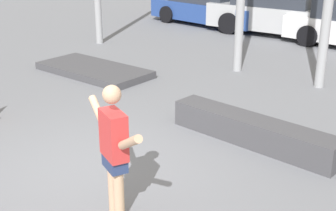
{
  "coord_description": "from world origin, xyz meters",
  "views": [
    {
      "loc": [
        4.49,
        -3.86,
        3.14
      ],
      "look_at": [
        0.42,
        1.22,
        0.72
      ],
      "focal_mm": 50.0,
      "sensor_mm": 36.0,
      "label": 1
    }
  ],
  "objects_px": {
    "skateboarder": "(114,146)",
    "parked_car_silver": "(280,13)",
    "grind_box": "(253,131)",
    "manual_pad": "(94,70)",
    "parked_car_blue": "(210,6)"
  },
  "relations": [
    {
      "from": "skateboarder",
      "to": "parked_car_silver",
      "type": "xyz_separation_m",
      "value": [
        -3.25,
        10.8,
        -0.19
      ]
    },
    {
      "from": "grind_box",
      "to": "manual_pad",
      "type": "height_order",
      "value": "grind_box"
    },
    {
      "from": "grind_box",
      "to": "parked_car_silver",
      "type": "relative_size",
      "value": 0.61
    },
    {
      "from": "skateboarder",
      "to": "manual_pad",
      "type": "xyz_separation_m",
      "value": [
        -4.59,
        3.89,
        -0.81
      ]
    },
    {
      "from": "skateboarder",
      "to": "parked_car_silver",
      "type": "bearing_deg",
      "value": 130.34
    },
    {
      "from": "manual_pad",
      "to": "skateboarder",
      "type": "bearing_deg",
      "value": -40.27
    },
    {
      "from": "grind_box",
      "to": "parked_car_silver",
      "type": "height_order",
      "value": "parked_car_silver"
    },
    {
      "from": "skateboarder",
      "to": "grind_box",
      "type": "height_order",
      "value": "skateboarder"
    },
    {
      "from": "skateboarder",
      "to": "parked_car_silver",
      "type": "relative_size",
      "value": 0.35
    },
    {
      "from": "parked_car_blue",
      "to": "skateboarder",
      "type": "bearing_deg",
      "value": -55.5
    },
    {
      "from": "manual_pad",
      "to": "parked_car_silver",
      "type": "relative_size",
      "value": 0.6
    },
    {
      "from": "manual_pad",
      "to": "parked_car_blue",
      "type": "xyz_separation_m",
      "value": [
        -1.43,
        6.98,
        0.56
      ]
    },
    {
      "from": "manual_pad",
      "to": "parked_car_silver",
      "type": "xyz_separation_m",
      "value": [
        1.34,
        6.91,
        0.61
      ]
    },
    {
      "from": "skateboarder",
      "to": "grind_box",
      "type": "distance_m",
      "value": 2.86
    },
    {
      "from": "parked_car_silver",
      "to": "skateboarder",
      "type": "bearing_deg",
      "value": -77.03
    }
  ]
}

